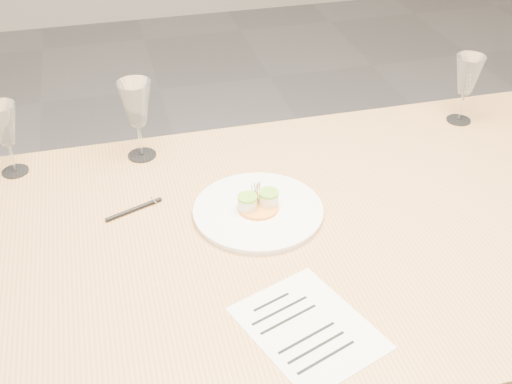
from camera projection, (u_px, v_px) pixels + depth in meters
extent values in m
cube|color=tan|center=(267.00, 241.00, 1.47)|extent=(2.40, 1.00, 0.04)
cylinder|color=white|center=(258.00, 212.00, 1.51)|extent=(0.30, 0.30, 0.01)
cylinder|color=white|center=(258.00, 210.00, 1.51)|extent=(0.31, 0.31, 0.01)
cylinder|color=#FFA130|center=(258.00, 207.00, 1.51)|extent=(0.10, 0.10, 0.01)
cylinder|color=beige|center=(248.00, 203.00, 1.49)|extent=(0.05, 0.05, 0.03)
cylinder|color=beige|center=(269.00, 199.00, 1.50)|extent=(0.05, 0.05, 0.03)
cylinder|color=#87C536|center=(248.00, 197.00, 1.48)|extent=(0.05, 0.05, 0.01)
cylinder|color=#87C536|center=(269.00, 193.00, 1.49)|extent=(0.05, 0.05, 0.01)
cylinder|color=#C2BF67|center=(288.00, 217.00, 1.48)|extent=(0.05, 0.05, 0.00)
cube|color=white|center=(308.00, 328.00, 1.22)|extent=(0.29, 0.32, 0.00)
cube|color=black|center=(271.00, 302.00, 1.28)|extent=(0.08, 0.03, 0.00)
cube|color=black|center=(280.00, 311.00, 1.26)|extent=(0.13, 0.05, 0.00)
cube|color=black|center=(289.00, 319.00, 1.24)|extent=(0.13, 0.05, 0.00)
cube|color=black|center=(307.00, 338.00, 1.20)|extent=(0.13, 0.05, 0.00)
cube|color=black|center=(316.00, 347.00, 1.18)|extent=(0.13, 0.05, 0.00)
cube|color=black|center=(326.00, 357.00, 1.16)|extent=(0.13, 0.05, 0.00)
cylinder|color=black|center=(134.00, 209.00, 1.52)|extent=(0.14, 0.06, 0.01)
cube|color=silver|center=(153.00, 200.00, 1.54)|extent=(0.01, 0.03, 0.00)
cylinder|color=white|center=(16.00, 171.00, 1.66)|extent=(0.07, 0.07, 0.00)
cylinder|color=white|center=(12.00, 157.00, 1.64)|extent=(0.01, 0.01, 0.08)
cone|color=white|center=(3.00, 124.00, 1.58)|extent=(0.08, 0.08, 0.11)
cylinder|color=white|center=(142.00, 155.00, 1.73)|extent=(0.08, 0.08, 0.00)
cylinder|color=white|center=(140.00, 140.00, 1.70)|extent=(0.01, 0.01, 0.09)
cone|color=white|center=(136.00, 104.00, 1.64)|extent=(0.09, 0.09, 0.12)
cylinder|color=white|center=(458.00, 120.00, 1.89)|extent=(0.07, 0.07, 0.00)
cylinder|color=white|center=(461.00, 106.00, 1.86)|extent=(0.01, 0.01, 0.09)
cone|color=white|center=(468.00, 75.00, 1.80)|extent=(0.08, 0.08, 0.11)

